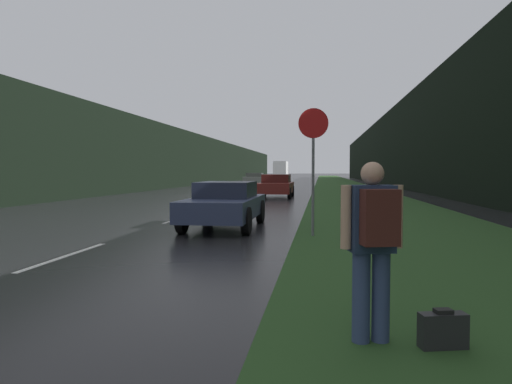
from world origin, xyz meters
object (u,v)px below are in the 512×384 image
car_passing_near (225,204)px  car_passing_far (276,186)px  delivery_truck (281,170)px  hitchhiker_with_backpack (373,240)px  car_oncoming (255,180)px  suitcase (443,331)px  stop_sign (313,157)px

car_passing_near → car_passing_far: size_ratio=0.95×
car_passing_far → delivery_truck: (-4.23, 52.54, 1.03)m
hitchhiker_with_backpack → car_passing_far: (-3.23, 23.88, -0.26)m
delivery_truck → hitchhiker_with_backpack: bearing=-84.4°
hitchhiker_with_backpack → delivery_truck: delivery_truck is taller
hitchhiker_with_backpack → car_oncoming: (-7.46, 43.85, -0.26)m
delivery_truck → car_passing_near: bearing=-86.4°
car_oncoming → delivery_truck: delivery_truck is taller
car_passing_near → car_oncoming: (-4.23, 35.25, 0.04)m
car_passing_near → car_passing_far: 15.28m
car_oncoming → car_passing_far: bearing=-78.1°
suitcase → car_passing_near: car_passing_near is taller
car_passing_near → car_oncoming: car_oncoming is taller
suitcase → delivery_truck: delivery_truck is taller
suitcase → car_passing_near: 9.47m
stop_sign → hitchhiker_with_backpack: size_ratio=1.85×
stop_sign → car_oncoming: bearing=100.5°
stop_sign → car_passing_near: stop_sign is taller
car_passing_far → car_oncoming: 20.41m
car_passing_far → delivery_truck: bearing=-85.4°
car_passing_far → delivery_truck: size_ratio=0.63×
suitcase → car_passing_near: size_ratio=0.10×
delivery_truck → stop_sign: bearing=-84.4°
car_passing_near → delivery_truck: 67.96m
stop_sign → suitcase: 7.50m
hitchhiker_with_backpack → suitcase: hitchhiker_with_backpack is taller
car_passing_near → car_passing_far: (-0.00, 15.28, 0.03)m
car_passing_far → hitchhiker_with_backpack: bearing=97.7°
stop_sign → suitcase: bearing=-79.6°
stop_sign → suitcase: size_ratio=7.03×
car_oncoming → delivery_truck: (0.00, 32.57, 1.03)m
stop_sign → car_passing_far: stop_sign is taller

